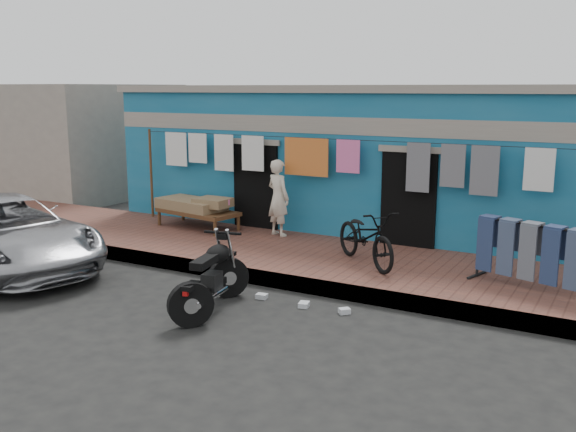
% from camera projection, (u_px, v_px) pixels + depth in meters
% --- Properties ---
extents(ground, '(80.00, 80.00, 0.00)m').
position_uv_depth(ground, '(222.00, 315.00, 9.48)').
color(ground, black).
rests_on(ground, ground).
extents(sidewalk, '(28.00, 3.00, 0.25)m').
position_uv_depth(sidewalk, '(314.00, 260.00, 12.02)').
color(sidewalk, brown).
rests_on(sidewalk, ground).
extents(curb, '(28.00, 0.10, 0.25)m').
position_uv_depth(curb, '(275.00, 280.00, 10.78)').
color(curb, gray).
rests_on(curb, ground).
extents(building, '(12.20, 5.20, 3.36)m').
position_uv_depth(building, '(391.00, 158.00, 15.12)').
color(building, '#135E87').
rests_on(building, ground).
extents(neighbor_left, '(6.00, 5.00, 3.40)m').
position_uv_depth(neighbor_left, '(64.00, 139.00, 20.40)').
color(neighbor_left, '#9E9384').
rests_on(neighbor_left, ground).
extents(clothesline, '(10.06, 0.06, 2.10)m').
position_uv_depth(clothesline, '(328.00, 162.00, 12.92)').
color(clothesline, brown).
rests_on(clothesline, sidewalk).
extents(car, '(5.31, 3.48, 1.38)m').
position_uv_depth(car, '(3.00, 232.00, 11.82)').
color(car, '#AAAAAE').
rests_on(car, ground).
extents(seated_person, '(0.67, 0.56, 1.60)m').
position_uv_depth(seated_person, '(278.00, 198.00, 13.36)').
color(seated_person, beige).
rests_on(seated_person, sidewalk).
extents(bicycle, '(1.89, 1.72, 1.23)m').
position_uv_depth(bicycle, '(366.00, 230.00, 11.18)').
color(bicycle, black).
rests_on(bicycle, sidewalk).
extents(motorcycle, '(1.31, 1.98, 1.12)m').
position_uv_depth(motorcycle, '(210.00, 275.00, 9.56)').
color(motorcycle, black).
rests_on(motorcycle, ground).
extents(charpoy, '(2.30, 1.59, 0.67)m').
position_uv_depth(charpoy, '(198.00, 213.00, 14.18)').
color(charpoy, brown).
rests_on(charpoy, sidewalk).
extents(jeans_rack, '(2.50, 1.71, 1.08)m').
position_uv_depth(jeans_rack, '(542.00, 257.00, 9.72)').
color(jeans_rack, black).
rests_on(jeans_rack, sidewalk).
extents(litter_a, '(0.19, 0.16, 0.08)m').
position_uv_depth(litter_a, '(262.00, 296.00, 10.23)').
color(litter_a, silver).
rests_on(litter_a, ground).
extents(litter_b, '(0.20, 0.20, 0.08)m').
position_uv_depth(litter_b, '(344.00, 311.00, 9.54)').
color(litter_b, silver).
rests_on(litter_b, ground).
extents(litter_c, '(0.19, 0.21, 0.07)m').
position_uv_depth(litter_c, '(304.00, 305.00, 9.84)').
color(litter_c, silver).
rests_on(litter_c, ground).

